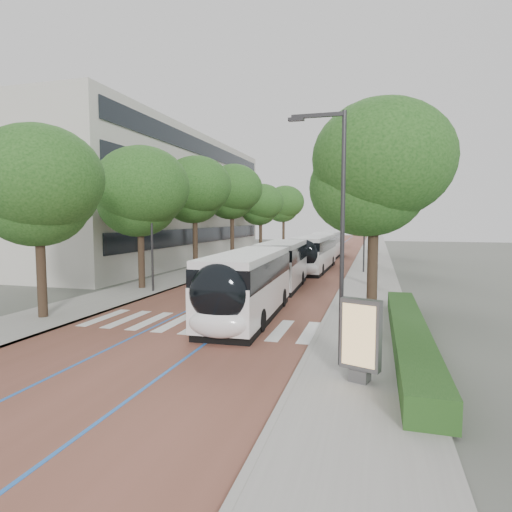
{
  "coord_description": "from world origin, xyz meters",
  "views": [
    {
      "loc": [
        7.83,
        -16.66,
        4.81
      ],
      "look_at": [
        0.35,
        9.85,
        2.4
      ],
      "focal_mm": 30.0,
      "sensor_mm": 36.0,
      "label": 1
    }
  ],
  "objects": [
    {
      "name": "lane_line_left",
      "position": [
        -1.6,
        40.0,
        0.02
      ],
      "size": [
        0.12,
        126.0,
        0.01
      ],
      "primitive_type": "cube",
      "color": "#235DB2",
      "rests_on": "road"
    },
    {
      "name": "lamp_post_left",
      "position": [
        -6.1,
        8.0,
        4.12
      ],
      "size": [
        0.14,
        0.14,
        8.0
      ],
      "primitive_type": "cylinder",
      "color": "#2E2E30",
      "rests_on": "sidewalk_left"
    },
    {
      "name": "sidewalk_right",
      "position": [
        7.5,
        40.0,
        0.06
      ],
      "size": [
        4.0,
        140.0,
        0.12
      ],
      "primitive_type": "cube",
      "color": "gray",
      "rests_on": "ground"
    },
    {
      "name": "zebra_crossing",
      "position": [
        0.2,
        1.0,
        0.03
      ],
      "size": [
        10.55,
        3.6,
        0.01
      ],
      "color": "silver",
      "rests_on": "ground"
    },
    {
      "name": "hedge",
      "position": [
        9.1,
        0.0,
        0.52
      ],
      "size": [
        1.2,
        14.0,
        0.8
      ],
      "primitive_type": "cube",
      "color": "#1B4317",
      "rests_on": "sidewalk_right"
    },
    {
      "name": "kerb_right",
      "position": [
        5.6,
        40.0,
        0.06
      ],
      "size": [
        0.2,
        140.0,
        0.14
      ],
      "primitive_type": "cube",
      "color": "gray",
      "rests_on": "ground"
    },
    {
      "name": "trees_left",
      "position": [
        -7.5,
        26.06,
        6.75
      ],
      "size": [
        6.48,
        61.14,
        10.11
      ],
      "color": "black",
      "rests_on": "ground"
    },
    {
      "name": "lead_bus",
      "position": [
        1.79,
        6.63,
        1.63
      ],
      "size": [
        3.27,
        18.48,
        3.2
      ],
      "rotation": [
        0.0,
        0.0,
        0.04
      ],
      "color": "black",
      "rests_on": "ground"
    },
    {
      "name": "streetlight_far",
      "position": [
        6.62,
        22.0,
        4.82
      ],
      "size": [
        1.82,
        0.2,
        8.0
      ],
      "color": "#2E2E30",
      "rests_on": "sidewalk_right"
    },
    {
      "name": "sidewalk_left",
      "position": [
        -7.5,
        40.0,
        0.06
      ],
      "size": [
        4.0,
        140.0,
        0.12
      ],
      "primitive_type": "cube",
      "color": "gray",
      "rests_on": "ground"
    },
    {
      "name": "road",
      "position": [
        0.0,
        40.0,
        0.01
      ],
      "size": [
        11.0,
        140.0,
        0.02
      ],
      "primitive_type": "cube",
      "color": "brown",
      "rests_on": "ground"
    },
    {
      "name": "trees_right",
      "position": [
        7.7,
        20.33,
        6.38
      ],
      "size": [
        5.76,
        47.35,
        9.07
      ],
      "color": "black",
      "rests_on": "ground"
    },
    {
      "name": "bus_queued_0",
      "position": [
        2.34,
        22.7,
        1.62
      ],
      "size": [
        2.73,
        12.44,
        3.2
      ],
      "rotation": [
        0.0,
        0.0,
        -0.02
      ],
      "color": "white",
      "rests_on": "ground"
    },
    {
      "name": "lane_line_right",
      "position": [
        1.6,
        40.0,
        0.02
      ],
      "size": [
        0.12,
        126.0,
        0.01
      ],
      "primitive_type": "cube",
      "color": "#235DB2",
      "rests_on": "road"
    },
    {
      "name": "ground",
      "position": [
        0.0,
        0.0,
        0.0
      ],
      "size": [
        160.0,
        160.0,
        0.0
      ],
      "primitive_type": "plane",
      "color": "#51544C",
      "rests_on": "ground"
    },
    {
      "name": "ad_panel",
      "position": [
        7.46,
        -4.29,
        1.38
      ],
      "size": [
        1.2,
        0.68,
        2.41
      ],
      "rotation": [
        0.0,
        0.0,
        -0.34
      ],
      "color": "#59595B",
      "rests_on": "sidewalk_right"
    },
    {
      "name": "kerb_left",
      "position": [
        -5.6,
        40.0,
        0.06
      ],
      "size": [
        0.2,
        140.0,
        0.14
      ],
      "primitive_type": "cube",
      "color": "gray",
      "rests_on": "ground"
    },
    {
      "name": "streetlight_near",
      "position": [
        6.62,
        -3.0,
        4.82
      ],
      "size": [
        1.82,
        0.2,
        8.0
      ],
      "color": "#2E2E30",
      "rests_on": "sidewalk_right"
    },
    {
      "name": "office_building",
      "position": [
        -19.47,
        28.0,
        7.0
      ],
      "size": [
        18.11,
        40.0,
        14.0
      ],
      "color": "#ADAAA0",
      "rests_on": "ground"
    },
    {
      "name": "bus_queued_1",
      "position": [
        2.12,
        34.98,
        1.62
      ],
      "size": [
        2.7,
        12.43,
        3.2
      ],
      "rotation": [
        0.0,
        0.0,
        -0.01
      ],
      "color": "white",
      "rests_on": "ground"
    }
  ]
}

